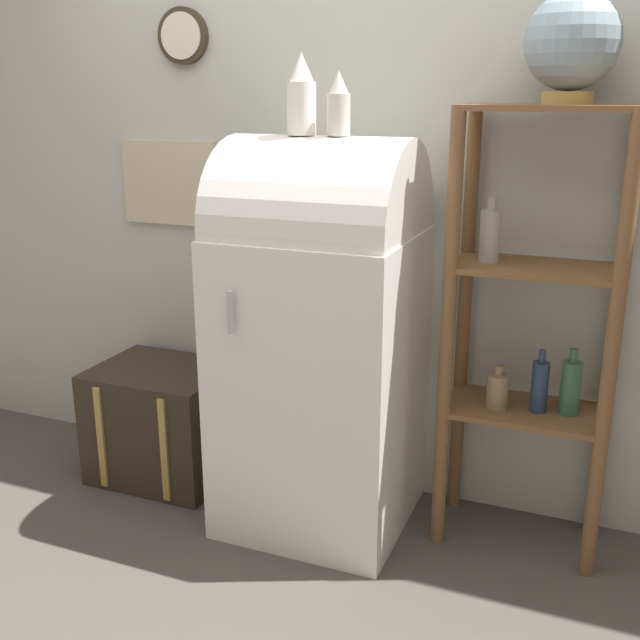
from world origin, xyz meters
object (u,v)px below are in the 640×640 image
Objects in this scene: globe at (572,43)px; vase_left at (302,97)px; refrigerator at (321,331)px; vase_center at (339,106)px; suitcase_trunk at (164,422)px.

globe is 0.89m from vase_left.
refrigerator is 5.44× the size of vase_left.
vase_left reaches higher than vase_center.
vase_left is (-0.85, -0.17, -0.16)m from globe.
vase_left is at bearing -168.64° from globe.
suitcase_trunk is 2.07× the size of vase_left.
globe reaches higher than suitcase_trunk.
vase_left is at bearing -179.38° from vase_center.
vase_center reaches higher than suitcase_trunk.
suitcase_trunk is 2.66× the size of vase_center.
globe is 0.76m from vase_center.
vase_left is at bearing -171.30° from refrigerator.
vase_center is (0.83, -0.06, 1.33)m from suitcase_trunk.
vase_left is at bearing -5.45° from suitcase_trunk.
globe reaches higher than vase_center.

